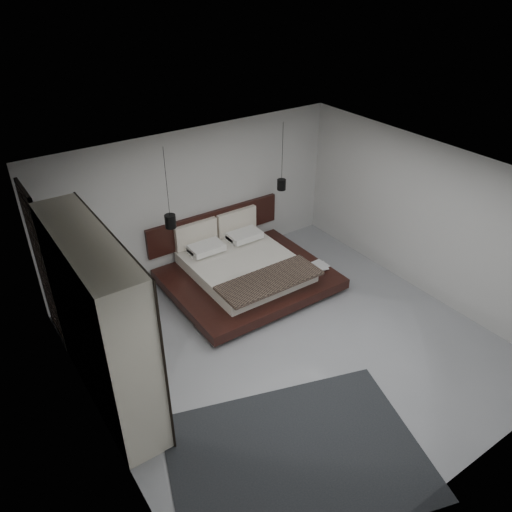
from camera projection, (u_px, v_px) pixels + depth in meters
floor at (289, 345)px, 8.04m from camera, size 6.00×6.00×0.00m
ceiling at (297, 185)px, 6.58m from camera, size 6.00×6.00×0.00m
wall_back at (195, 201)px, 9.42m from camera, size 6.00×0.00×6.00m
wall_front at (470, 403)px, 5.20m from camera, size 6.00×0.00×6.00m
wall_left at (92, 352)px, 5.86m from camera, size 0.00×6.00×6.00m
wall_right at (427, 220)px, 8.76m from camera, size 0.00×6.00×6.00m
lattice_screen at (43, 266)px, 7.66m from camera, size 0.05×0.90×2.60m
bed at (244, 270)px, 9.41m from camera, size 2.90×2.44×1.10m
book_lower at (315, 267)px, 9.52m from camera, size 0.26×0.33×0.03m
book_upper at (316, 267)px, 9.47m from camera, size 0.31×0.35×0.02m
pendant_left at (170, 221)px, 8.55m from camera, size 0.19×0.19×1.44m
pendant_right at (281, 184)px, 9.64m from camera, size 0.17×0.17×1.33m
wardrobe at (100, 323)px, 6.49m from camera, size 0.62×2.64×2.59m
rug at (296, 457)px, 6.26m from camera, size 3.68×3.09×0.01m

